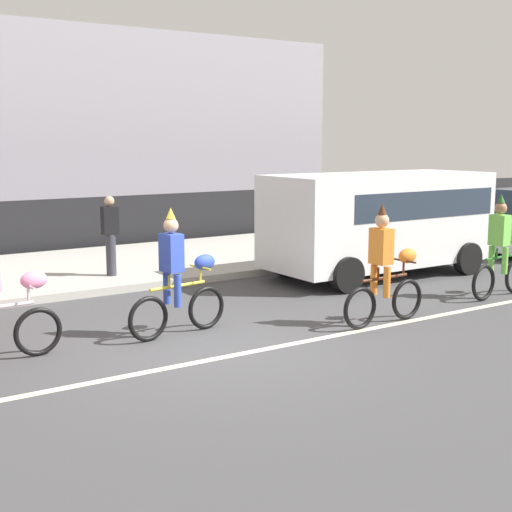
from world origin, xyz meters
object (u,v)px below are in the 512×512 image
pedestrian_onlooker (110,234)px  parade_cyclist_lime (502,252)px  parade_cyclist_orange (386,272)px  parked_van_white (381,216)px  parade_cyclist_cobalt (178,280)px

pedestrian_onlooker → parade_cyclist_lime: bearing=-43.4°
parade_cyclist_orange → parked_van_white: parked_van_white is taller
parade_cyclist_lime → parade_cyclist_orange: bearing=-175.0°
parade_cyclist_orange → parked_van_white: size_ratio=0.38×
parade_cyclist_orange → parade_cyclist_lime: 3.19m
parade_cyclist_orange → pedestrian_onlooker: (-2.35, 5.50, 0.17)m
parade_cyclist_cobalt → parked_van_white: (5.80, 1.87, 0.44)m
parked_van_white → parade_cyclist_lime: bearing=-82.4°
parade_cyclist_cobalt → pedestrian_onlooker: 4.32m
parade_cyclist_orange → parked_van_white: bearing=47.9°
parade_cyclist_lime → pedestrian_onlooker: (-5.52, 5.22, 0.17)m
parade_cyclist_cobalt → parked_van_white: 6.11m
parade_cyclist_lime → parade_cyclist_cobalt: bearing=171.2°
parade_cyclist_lime → pedestrian_onlooker: bearing=136.6°
parade_cyclist_cobalt → parade_cyclist_orange: size_ratio=1.00×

